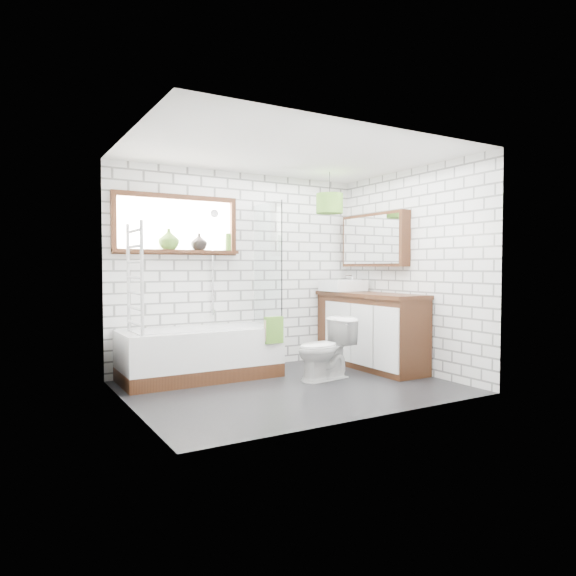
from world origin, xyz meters
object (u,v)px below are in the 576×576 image
vanity (370,330)px  pendant (330,204)px  toilet (325,349)px  basin (343,285)px  bathtub (200,354)px

vanity → pendant: size_ratio=4.98×
toilet → vanity: bearing=101.2°
basin → pendant: (-0.41, -0.26, 1.06)m
vanity → basin: (-0.06, 0.50, 0.56)m
bathtub → toilet: 1.44m
pendant → toilet: bearing=-128.6°
vanity → pendant: bearing=153.4°
vanity → toilet: (-0.91, -0.31, -0.13)m
vanity → basin: 0.75m
toilet → bathtub: bearing=-129.7°
vanity → basin: basin is taller
bathtub → pendant: size_ratio=5.30×
bathtub → vanity: size_ratio=1.06×
basin → toilet: bearing=-136.4°
bathtub → basin: basin is taller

